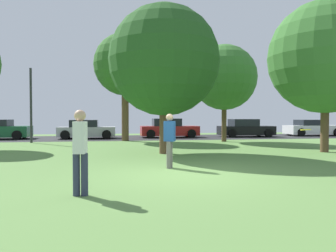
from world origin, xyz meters
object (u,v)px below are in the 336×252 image
oak_tree_right (164,61)px  parked_car_black (245,129)px  person_thrower (170,138)px  parked_car_white (312,128)px  frisbee_disc (306,130)px  person_bystander (80,148)px  street_lamp_post (31,106)px  parked_car_silver (86,130)px  parked_car_red (169,129)px  maple_tree_near (125,65)px  birch_tree_lone (326,57)px  maple_tree_far (224,78)px

oak_tree_right → parked_car_black: size_ratio=1.49×
person_thrower → parked_car_white: person_thrower is taller
frisbee_disc → parked_car_black: parked_car_black is taller
person_bystander → street_lamp_post: street_lamp_post is taller
parked_car_silver → parked_car_white: parked_car_silver is taller
street_lamp_post → parked_car_red: bearing=22.5°
person_thrower → parked_car_black: 16.97m
maple_tree_near → parked_car_black: bearing=17.1°
parked_car_silver → parked_car_black: parked_car_black is taller
maple_tree_near → street_lamp_post: size_ratio=1.56×
person_thrower → frisbee_disc: person_thrower is taller
birch_tree_lone → parked_car_white: (7.12, 11.74, -3.60)m
parked_car_red → parked_car_white: parked_car_red is taller
person_thrower → oak_tree_right: bearing=110.7°
maple_tree_far → frisbee_disc: maple_tree_far is taller
parked_car_red → person_bystander: bearing=-105.1°
maple_tree_far → parked_car_white: bearing=28.3°
person_bystander → maple_tree_far: bearing=-21.7°
frisbee_disc → parked_car_white: bearing=56.2°
parked_car_black → person_thrower: bearing=-120.4°
parked_car_silver → person_bystander: bearing=-85.8°
parked_car_red → person_thrower: bearing=-99.5°
birch_tree_lone → parked_car_silver: 16.23m
parked_car_black → parked_car_red: bearing=179.0°
maple_tree_far → oak_tree_right: bearing=-128.3°
birch_tree_lone → maple_tree_far: (-2.37, 6.62, -0.17)m
parked_car_red → maple_tree_near: bearing=-138.3°
person_thrower → maple_tree_near: bearing=121.7°
person_thrower → street_lamp_post: (-6.59, 10.97, 1.33)m
street_lamp_post → parked_car_silver: bearing=50.2°
frisbee_disc → parked_car_white: size_ratio=0.07×
maple_tree_near → person_bystander: maple_tree_near is taller
parked_car_white → parked_car_silver: bearing=-178.2°
oak_tree_right → person_thrower: oak_tree_right is taller
birch_tree_lone → frisbee_disc: (-4.17, -5.13, -2.99)m
birch_tree_lone → person_bystander: bearing=-146.6°
frisbee_disc → street_lamp_post: (-10.01, 12.72, 1.03)m
oak_tree_right → street_lamp_post: oak_tree_right is taller
maple_tree_near → parked_car_black: (9.53, 2.93, -4.31)m
maple_tree_far → frisbee_disc: size_ratio=18.34×
birch_tree_lone → frisbee_disc: size_ratio=20.16×
street_lamp_post → frisbee_disc: bearing=-51.8°
oak_tree_right → parked_car_silver: 11.82m
maple_tree_near → parked_car_black: size_ratio=1.65×
maple_tree_far → parked_car_white: maple_tree_far is taller
parked_car_red → street_lamp_post: (-9.07, -3.76, 1.60)m
parked_car_silver → maple_tree_near: bearing=-46.3°
frisbee_disc → parked_car_silver: (-7.05, 16.28, -0.60)m
maple_tree_far → person_bystander: size_ratio=3.58×
birch_tree_lone → street_lamp_post: 16.21m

